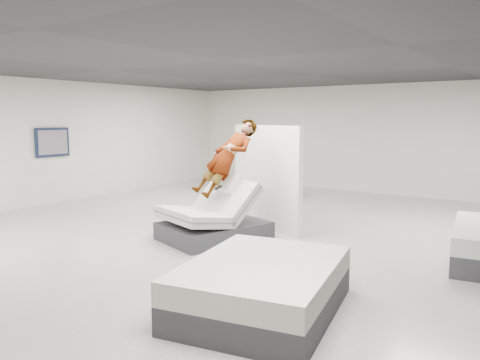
{
  "coord_description": "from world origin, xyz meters",
  "views": [
    {
      "loc": [
        4.99,
        -6.54,
        2.22
      ],
      "look_at": [
        -0.32,
        0.94,
        1.0
      ],
      "focal_mm": 35.0,
      "sensor_mm": 36.0,
      "label": 1
    }
  ],
  "objects": [
    {
      "name": "room",
      "position": [
        0.0,
        0.0,
        1.6
      ],
      "size": [
        14.0,
        14.04,
        3.2
      ],
      "color": "#B8B6AE",
      "rests_on": "ground"
    },
    {
      "name": "divider_panel",
      "position": [
        -0.02,
        1.43,
        1.04
      ],
      "size": [
        2.13,
        1.02,
        2.07
      ],
      "primitive_type": "cube",
      "rotation": [
        0.0,
        0.0,
        -0.42
      ],
      "color": "silver",
      "rests_on": "floor"
    },
    {
      "name": "wall_poster",
      "position": [
        -5.93,
        0.5,
        1.6
      ],
      "size": [
        0.06,
        0.95,
        0.75
      ],
      "color": "#101A32",
      "rests_on": "wall_left"
    },
    {
      "name": "flat_bed_right_near",
      "position": [
        2.21,
        -2.18,
        0.29
      ],
      "size": [
        2.0,
        2.41,
        0.59
      ],
      "color": "#343438",
      "rests_on": "floor"
    },
    {
      "name": "person",
      "position": [
        -0.18,
        0.34,
        1.2
      ],
      "size": [
        1.08,
        1.74,
        1.31
      ],
      "primitive_type": "imported",
      "rotation": [
        0.96,
        0.0,
        -0.31
      ],
      "color": "slate",
      "rests_on": "hero_bed"
    },
    {
      "name": "remote",
      "position": [
        -0.08,
        -0.06,
        0.99
      ],
      "size": [
        0.09,
        0.15,
        0.08
      ],
      "primitive_type": "cube",
      "rotation": [
        0.35,
        0.0,
        -0.31
      ],
      "color": "black",
      "rests_on": "person"
    },
    {
      "name": "flat_bed_left_far",
      "position": [
        -2.12,
        4.61,
        0.25
      ],
      "size": [
        1.91,
        1.49,
        0.5
      ],
      "color": "#343438",
      "rests_on": "floor"
    },
    {
      "name": "hero_bed",
      "position": [
        -0.28,
        0.02,
        0.35
      ],
      "size": [
        1.84,
        2.12,
        1.18
      ],
      "color": "#343438",
      "rests_on": "floor"
    }
  ]
}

